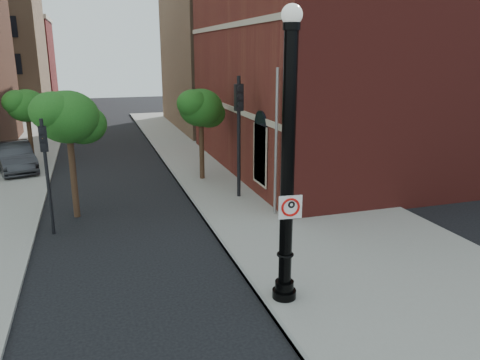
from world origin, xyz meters
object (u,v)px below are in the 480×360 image
object	(u,v)px
traffic_signal_left	(45,158)
parked_car	(14,157)
lamppost	(287,176)
no_parking_sign	(290,207)
traffic_signal_right	(239,118)

from	to	relation	value
traffic_signal_left	parked_car	bearing A→B (deg)	95.49
lamppost	parked_car	xyz separation A→B (m)	(-8.51, 17.06, -2.57)
no_parking_sign	traffic_signal_right	size ratio (longest dim) A/B	0.11
no_parking_sign	parked_car	distance (m)	19.33
parked_car	traffic_signal_right	size ratio (longest dim) A/B	0.91
lamppost	no_parking_sign	world-z (taller)	lamppost
traffic_signal_left	lamppost	bearing A→B (deg)	-56.89
parked_car	traffic_signal_right	distance (m)	13.34
no_parking_sign	traffic_signal_left	distance (m)	9.23
lamppost	traffic_signal_right	xyz separation A→B (m)	(1.54, 8.75, 0.21)
lamppost	traffic_signal_right	bearing A→B (deg)	80.03
lamppost	parked_car	distance (m)	19.24
lamppost	no_parking_sign	xyz separation A→B (m)	(0.02, -0.18, -0.72)
traffic_signal_left	traffic_signal_right	xyz separation A→B (m)	(7.54, 1.94, 0.81)
parked_car	traffic_signal_left	distance (m)	10.74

